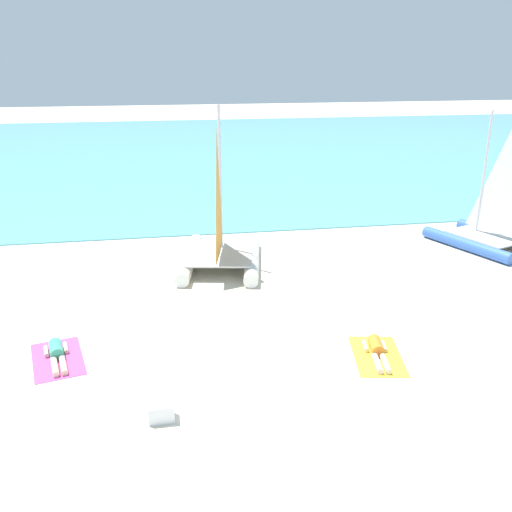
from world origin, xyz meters
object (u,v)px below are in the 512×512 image
towel_left (58,359)px  towel_right (377,356)px  sailboat_blue (488,228)px  sunbather_left (57,353)px  sailboat_white (220,244)px  sunbather_right (377,350)px  cooler_box (161,412)px

towel_left → towel_right: size_ratio=1.00×
towel_left → towel_right: same height
sailboat_blue → sunbather_left: size_ratio=3.10×
sunbather_left → sailboat_white: bearing=37.0°
sailboat_blue → sunbather_right: (-6.84, -6.81, -0.59)m
towel_left → sunbather_right: bearing=-8.4°
sailboat_blue → towel_right: sailboat_blue is taller
sailboat_blue → sunbather_left: (-14.20, -5.67, -0.59)m
sailboat_white → sunbather_left: 6.92m
towel_right → sunbather_left: bearing=170.7°
sailboat_white → sunbather_right: size_ratio=3.30×
sunbather_left → towel_right: 7.45m
sailboat_blue → towel_left: 15.31m
towel_left → sunbather_left: size_ratio=1.22×
sailboat_blue → cooler_box: 14.57m
towel_left → sunbather_left: bearing=103.1°
towel_left → cooler_box: 3.60m
sunbather_left → towel_right: bearing=-22.4°
sunbather_right → cooler_box: size_ratio=3.13×
sailboat_white → towel_left: (-4.41, -5.35, -0.76)m
towel_left → sunbather_left: (-0.02, 0.07, 0.13)m
sunbather_right → sunbather_left: bearing=-178.3°
sailboat_blue → sunbather_right: bearing=-156.9°
sunbather_left → sunbather_right: size_ratio=1.00×
towel_left → cooler_box: cooler_box is taller
sunbather_left → sunbather_right: (7.36, -1.14, 0.00)m
towel_right → cooler_box: bearing=-162.4°
sailboat_white → sunbather_left: bearing=-119.2°
sailboat_blue → towel_left: size_ratio=2.54×
towel_right → sunbather_right: size_ratio=1.21×
towel_right → cooler_box: size_ratio=3.80×
sailboat_white → sunbather_left: sailboat_white is taller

